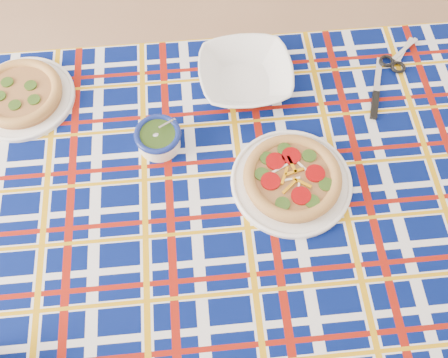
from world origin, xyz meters
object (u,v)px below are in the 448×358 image
object	(u,v)px
main_focaccia_plate	(292,178)
serving_bowl	(245,76)
dining_table	(218,201)
pesto_bowl	(158,137)

from	to	relation	value
main_focaccia_plate	serving_bowl	xyz separation A→B (m)	(0.00, 0.31, 0.00)
dining_table	main_focaccia_plate	xyz separation A→B (m)	(0.16, -0.05, 0.10)
main_focaccia_plate	dining_table	bearing A→B (deg)	163.88
main_focaccia_plate	pesto_bowl	world-z (taller)	pesto_bowl
dining_table	serving_bowl	xyz separation A→B (m)	(0.17, 0.26, 0.10)
dining_table	serving_bowl	world-z (taller)	serving_bowl
main_focaccia_plate	pesto_bowl	size ratio (longest dim) A/B	2.59
main_focaccia_plate	serving_bowl	distance (m)	0.31
pesto_bowl	serving_bowl	bearing A→B (deg)	22.00
serving_bowl	dining_table	bearing A→B (deg)	-122.53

